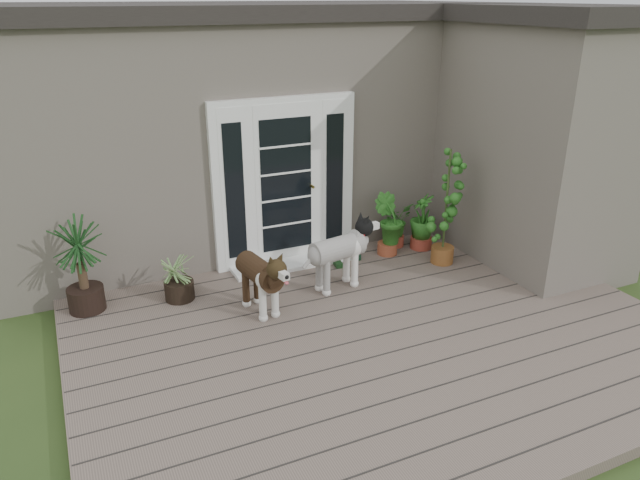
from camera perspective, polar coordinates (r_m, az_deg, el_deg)
name	(u,v)px	position (r m, az deg, el deg)	size (l,w,h in m)	color
deck	(382,339)	(6.39, 5.96, -9.39)	(6.20, 4.60, 0.12)	#6B5B4C
house_main	(248,124)	(9.52, -6.88, 10.94)	(7.40, 4.00, 3.10)	#665E54
roof_main	(243,10)	(9.33, -7.38, 20.91)	(7.60, 4.20, 0.20)	#2D2826
house_wing	(538,149)	(8.33, 20.07, 8.12)	(1.60, 2.40, 3.10)	#665E54
roof_wing	(557,13)	(8.12, 21.68, 19.43)	(1.80, 2.60, 0.20)	#2D2826
door_unit	(285,182)	(7.66, -3.35, 5.51)	(1.90, 0.14, 2.15)	white
door_step	(292,263)	(7.86, -2.64, -2.22)	(1.60, 0.40, 0.05)	white
brindle_dog	(260,282)	(6.62, -5.75, -4.05)	(0.37, 0.86, 0.72)	#3D2716
white_dog	(337,259)	(7.11, 1.68, -1.86)	(0.39, 0.90, 0.75)	beige
spider_plant	(178,275)	(7.07, -13.38, -3.30)	(0.57, 0.57, 0.60)	#8BAB69
yucca	(81,266)	(7.04, -21.82, -2.29)	(0.75, 0.75, 1.09)	black
herb_a	(396,227)	(8.42, 7.24, 1.19)	(0.43, 0.43, 0.55)	#1C631E
herb_b	(388,232)	(8.13, 6.50, 0.74)	(0.42, 0.42, 0.63)	#2C661D
herb_c	(422,226)	(8.39, 9.70, 1.29)	(0.41, 0.41, 0.64)	#27651C
sapling	(446,206)	(7.82, 11.94, 3.21)	(0.46, 0.46, 1.58)	#1A4E16
clog_left	(337,262)	(7.84, 1.66, -2.14)	(0.13, 0.27, 0.08)	black
clog_right	(352,254)	(8.08, 3.08, -1.31)	(0.16, 0.33, 0.10)	#153520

